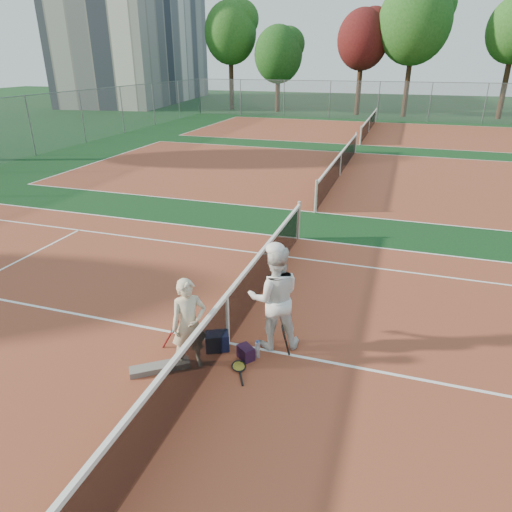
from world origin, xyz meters
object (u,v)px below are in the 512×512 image
Objects in this scene: racket_spare at (239,367)px; sports_bag_navy at (217,341)px; player_b at (274,298)px; sports_bag_purple at (246,353)px; water_bottle at (258,350)px; apartment_block at (137,31)px; racket_black_held at (283,341)px; player_a at (189,324)px; racket_red at (175,334)px; net_main at (227,319)px.

racket_spare is 0.69m from sports_bag_navy.
sports_bag_navy is at bearing 4.91° from player_b.
water_bottle is (0.18, 0.09, 0.03)m from sports_bag_purple.
apartment_block is 73.33× the size of water_bottle.
sports_bag_navy is 1.36× the size of water_bottle.
player_a is at bearing 9.34° from racket_black_held.
player_a is 3.91× the size of sports_bag_navy.
player_b is 1.87m from racket_red.
racket_spare is 0.45m from water_bottle.
racket_red reaches higher than water_bottle.
apartment_block is at bearing -75.47° from racket_black_held.
sports_bag_navy is (-0.91, -0.46, -0.79)m from player_b.
sports_bag_purple is (0.03, 0.29, 0.09)m from racket_spare.
player_a is at bearing -150.78° from water_bottle.
player_a is 1.15m from sports_bag_purple.
apartment_block is 52.79m from sports_bag_navy.
apartment_block reaches higher than sports_bag_purple.
net_main is 36.60× the size of water_bottle.
sports_bag_purple is at bearing 37.47° from player_b.
racket_black_held is 1.45× the size of sports_bag_navy.
sports_bag_navy reaches higher than sports_bag_purple.
sports_bag_purple is 0.21m from water_bottle.
apartment_block reaches higher than net_main.
player_b is (1.14, 1.02, 0.15)m from player_a.
apartment_block is at bearing 122.70° from sports_bag_purple.
racket_red is (-1.63, -0.62, -0.68)m from player_b.
racket_black_held is 1.18m from sports_bag_navy.
player_b reaches higher than racket_black_held.
racket_black_held is (1.39, 0.74, -0.50)m from player_a.
net_main is at bearing -21.25° from racket_black_held.
sports_bag_purple is at bearing -152.45° from water_bottle.
sports_bag_purple is (0.57, -0.10, -0.04)m from sports_bag_navy.
net_main is 18.28× the size of racket_spare.
player_a reaches higher than sports_bag_navy.
water_bottle is at bearing 27.55° from sports_bag_purple.
water_bottle is at bearing -55.93° from racket_spare.
net_main reaches higher than racket_black_held.
apartment_block is (-28.00, 44.00, 6.99)m from net_main.
water_bottle is at bearing 50.00° from player_b.
racket_red is at bearing -167.48° from sports_bag_navy.
racket_red is (-0.49, 0.40, -0.53)m from player_a.
player_b reaches higher than net_main.
player_a is 0.84× the size of player_b.
net_main is 6.89× the size of player_a.
apartment_block is 13.81× the size of player_a.
player_b reaches higher than player_a.
apartment_block is at bearing 122.47° from net_main.
net_main is 37.81× the size of sports_bag_purple.
apartment_block reaches higher than racket_red.
player_b is 3.17× the size of racket_spare.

